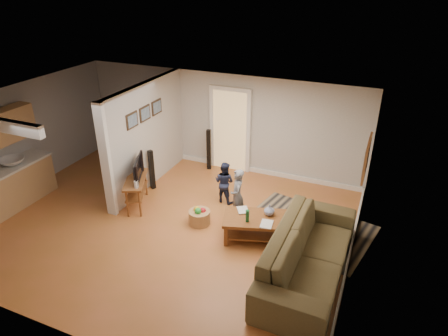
{
  "coord_description": "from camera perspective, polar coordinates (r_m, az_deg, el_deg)",
  "views": [
    {
      "loc": [
        3.87,
        -5.91,
        4.76
      ],
      "look_at": [
        1.02,
        0.84,
        1.1
      ],
      "focal_mm": 32.0,
      "sensor_mm": 36.0,
      "label": 1
    }
  ],
  "objects": [
    {
      "name": "toddler",
      "position": [
        9.17,
        0.05,
        -4.73
      ],
      "size": [
        0.53,
        0.44,
        0.98
      ],
      "primitive_type": "imported",
      "rotation": [
        0.0,
        0.0,
        2.99
      ],
      "color": "#1D233D",
      "rests_on": "ground"
    },
    {
      "name": "child",
      "position": [
        8.54,
        1.85,
        -7.33
      ],
      "size": [
        0.43,
        0.5,
        1.17
      ],
      "primitive_type": "imported",
      "rotation": [
        0.0,
        0.0,
        -1.14
      ],
      "color": "slate",
      "rests_on": "ground"
    },
    {
      "name": "sofa",
      "position": [
        7.34,
        11.7,
        -14.53
      ],
      "size": [
        1.22,
        3.0,
        0.87
      ],
      "primitive_type": "imported",
      "rotation": [
        0.0,
        0.0,
        1.55
      ],
      "color": "#403B20",
      "rests_on": "ground"
    },
    {
      "name": "speaker_left",
      "position": [
        9.61,
        -10.3,
        -0.25
      ],
      "size": [
        0.13,
        0.13,
        0.99
      ],
      "primitive_type": "cube",
      "rotation": [
        0.0,
        0.0,
        -0.41
      ],
      "color": "black",
      "rests_on": "ground"
    },
    {
      "name": "toy_basket",
      "position": [
        8.34,
        -3.52,
        -6.93
      ],
      "size": [
        0.45,
        0.45,
        0.4
      ],
      "color": "#A67847",
      "rests_on": "ground"
    },
    {
      "name": "speaker_right",
      "position": [
        10.41,
        -2.17,
        2.64
      ],
      "size": [
        0.13,
        0.13,
        1.09
      ],
      "primitive_type": "cube",
      "rotation": [
        0.0,
        0.0,
        0.26
      ],
      "color": "black",
      "rests_on": "ground"
    },
    {
      "name": "area_rug",
      "position": [
        8.44,
        11.66,
        -8.39
      ],
      "size": [
        2.83,
        2.32,
        0.01
      ],
      "primitive_type": "cube",
      "rotation": [
        0.0,
        0.0,
        -0.22
      ],
      "color": "black",
      "rests_on": "ground"
    },
    {
      "name": "coffee_table",
      "position": [
        7.82,
        4.64,
        -7.67
      ],
      "size": [
        1.39,
        1.05,
        0.73
      ],
      "rotation": [
        0.0,
        0.0,
        0.3
      ],
      "color": "brown",
      "rests_on": "ground"
    },
    {
      "name": "room_shell",
      "position": [
        8.68,
        -13.88,
        3.37
      ],
      "size": [
        7.54,
        6.02,
        2.52
      ],
      "color": "silver",
      "rests_on": "ground"
    },
    {
      "name": "tv_console",
      "position": [
        8.92,
        -12.43,
        -1.87
      ],
      "size": [
        0.81,
        1.13,
        0.92
      ],
      "rotation": [
        0.0,
        0.0,
        0.43
      ],
      "color": "brown",
      "rests_on": "ground"
    },
    {
      "name": "ground",
      "position": [
        8.52,
        -8.62,
        -7.79
      ],
      "size": [
        7.5,
        7.5,
        0.0
      ],
      "primitive_type": "plane",
      "color": "#9C6027",
      "rests_on": "ground"
    }
  ]
}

